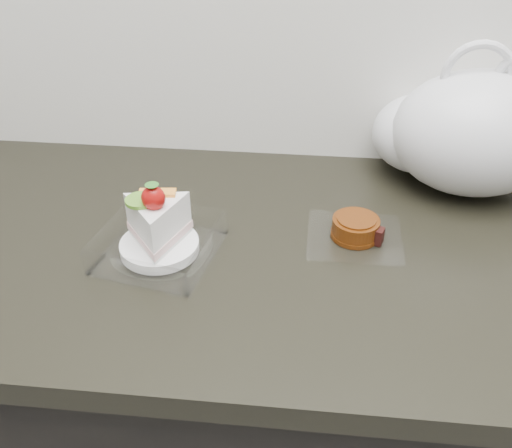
{
  "coord_description": "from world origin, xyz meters",
  "views": [
    {
      "loc": [
        -0.07,
        0.95,
        1.45
      ],
      "look_at": [
        -0.14,
        1.68,
        0.94
      ],
      "focal_mm": 40.0,
      "sensor_mm": 36.0,
      "label": 1
    }
  ],
  "objects": [
    {
      "name": "mooncake_wrap",
      "position": [
        0.02,
        1.72,
        0.91
      ],
      "size": [
        0.16,
        0.15,
        0.04
      ],
      "rotation": [
        0.0,
        0.0,
        0.16
      ],
      "color": "white",
      "rests_on": "counter"
    },
    {
      "name": "cake_tray",
      "position": [
        -0.29,
        1.64,
        0.94
      ],
      "size": [
        0.2,
        0.2,
        0.13
      ],
      "rotation": [
        0.0,
        0.0,
        -0.2
      ],
      "color": "white",
      "rests_on": "counter"
    },
    {
      "name": "plastic_bag",
      "position": [
        0.21,
        1.91,
        1.01
      ],
      "size": [
        0.36,
        0.29,
        0.27
      ],
      "rotation": [
        0.0,
        0.0,
        -0.23
      ],
      "color": "silver",
      "rests_on": "counter"
    },
    {
      "name": "counter",
      "position": [
        0.0,
        1.69,
        0.45
      ],
      "size": [
        2.04,
        0.64,
        0.9
      ],
      "color": "black",
      "rests_on": "ground"
    }
  ]
}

